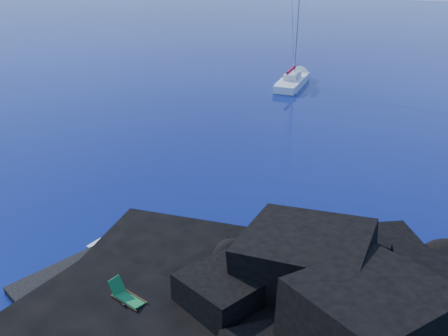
{
  "coord_description": "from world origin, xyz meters",
  "views": [
    {
      "loc": [
        16.55,
        -7.71,
        12.76
      ],
      "look_at": [
        1.98,
        10.58,
        2.0
      ],
      "focal_mm": 35.0,
      "sensor_mm": 36.0,
      "label": 1
    }
  ],
  "objects": [
    {
      "name": "ground",
      "position": [
        0.0,
        0.0,
        0.0
      ],
      "size": [
        400.0,
        400.0,
        0.0
      ],
      "primitive_type": "plane",
      "color": "#04083C",
      "rests_on": "ground"
    },
    {
      "name": "beach",
      "position": [
        4.5,
        0.5,
        0.0
      ],
      "size": [
        9.08,
        6.86,
        0.7
      ],
      "primitive_type": "cube",
      "rotation": [
        0.0,
        0.0,
        -0.1
      ],
      "color": "black",
      "rests_on": "ground"
    },
    {
      "name": "surf_foam",
      "position": [
        5.0,
        5.0,
        0.0
      ],
      "size": [
        10.0,
        8.0,
        0.06
      ],
      "primitive_type": null,
      "color": "white",
      "rests_on": "ground"
    },
    {
      "name": "sailboat",
      "position": [
        -9.09,
        37.64,
        0.0
      ],
      "size": [
        6.04,
        12.22,
        12.61
      ],
      "primitive_type": null,
      "rotation": [
        0.0,
        0.0,
        0.31
      ],
      "color": "white",
      "rests_on": "ground"
    },
    {
      "name": "deck_chair",
      "position": [
        5.05,
        0.61,
        0.89
      ],
      "size": [
        1.58,
        0.73,
        1.07
      ],
      "primitive_type": null,
      "rotation": [
        0.0,
        0.0,
        0.03
      ],
      "color": "#197136",
      "rests_on": "beach"
    },
    {
      "name": "towel",
      "position": [
        4.8,
        0.54,
        0.38
      ],
      "size": [
        2.2,
        1.38,
        0.05
      ],
      "primitive_type": "cube",
      "rotation": [
        0.0,
        0.0,
        -0.22
      ],
      "color": "white",
      "rests_on": "beach"
    },
    {
      "name": "sunbather",
      "position": [
        4.8,
        0.54,
        0.54
      ],
      "size": [
        2.0,
        0.91,
        0.27
      ],
      "primitive_type": null,
      "rotation": [
        0.0,
        0.0,
        -0.22
      ],
      "color": "tan",
      "rests_on": "towel"
    }
  ]
}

